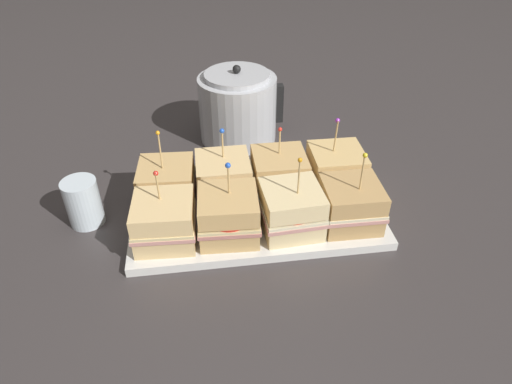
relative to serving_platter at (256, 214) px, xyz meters
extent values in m
plane|color=#383333|center=(0.00, 0.00, -0.01)|extent=(6.00, 6.00, 0.00)
cube|color=silver|center=(0.00, 0.00, 0.00)|extent=(0.49, 0.26, 0.01)
cube|color=silver|center=(0.00, 0.00, 0.01)|extent=(0.49, 0.26, 0.01)
cube|color=#DBB77A|center=(-0.18, -0.06, 0.03)|extent=(0.11, 0.11, 0.04)
cube|color=tan|center=(-0.18, -0.06, 0.05)|extent=(0.12, 0.12, 0.01)
cube|color=beige|center=(-0.18, -0.06, 0.06)|extent=(0.12, 0.12, 0.01)
cube|color=#E8C281|center=(-0.18, -0.06, 0.08)|extent=(0.11, 0.11, 0.04)
cylinder|color=tan|center=(-0.18, -0.05, 0.12)|extent=(0.00, 0.01, 0.07)
sphere|color=red|center=(-0.18, -0.05, 0.15)|extent=(0.01, 0.01, 0.01)
cube|color=tan|center=(-0.06, -0.06, 0.03)|extent=(0.11, 0.11, 0.04)
cube|color=tan|center=(-0.06, -0.06, 0.05)|extent=(0.12, 0.12, 0.01)
cube|color=beige|center=(-0.06, -0.06, 0.06)|extent=(0.12, 0.12, 0.01)
cylinder|color=red|center=(-0.06, -0.08, 0.06)|extent=(0.07, 0.07, 0.00)
cube|color=tan|center=(-0.06, -0.06, 0.08)|extent=(0.11, 0.11, 0.04)
cylinder|color=tan|center=(-0.06, -0.06, 0.12)|extent=(0.00, 0.01, 0.07)
sphere|color=blue|center=(-0.06, -0.06, 0.16)|extent=(0.01, 0.01, 0.01)
cube|color=beige|center=(0.06, -0.06, 0.03)|extent=(0.11, 0.11, 0.04)
cube|color=tan|center=(0.06, -0.06, 0.05)|extent=(0.12, 0.12, 0.01)
cube|color=beige|center=(0.06, -0.06, 0.06)|extent=(0.12, 0.12, 0.01)
cylinder|color=red|center=(0.06, -0.08, 0.06)|extent=(0.06, 0.06, 0.00)
cube|color=beige|center=(0.06, -0.06, 0.08)|extent=(0.11, 0.11, 0.04)
cylinder|color=tan|center=(0.07, -0.07, 0.13)|extent=(0.00, 0.00, 0.08)
sphere|color=orange|center=(0.07, -0.07, 0.17)|extent=(0.01, 0.01, 0.01)
cube|color=tan|center=(0.17, -0.06, 0.03)|extent=(0.11, 0.11, 0.04)
cube|color=tan|center=(0.17, -0.06, 0.05)|extent=(0.11, 0.11, 0.01)
cube|color=beige|center=(0.17, -0.06, 0.06)|extent=(0.11, 0.11, 0.01)
cube|color=tan|center=(0.17, -0.06, 0.08)|extent=(0.11, 0.11, 0.04)
cylinder|color=tan|center=(0.18, -0.07, 0.13)|extent=(0.00, 0.01, 0.08)
sphere|color=yellow|center=(0.18, -0.07, 0.17)|extent=(0.01, 0.01, 0.01)
cube|color=tan|center=(-0.17, 0.06, 0.03)|extent=(0.11, 0.11, 0.04)
cube|color=#B26B60|center=(-0.17, 0.06, 0.05)|extent=(0.12, 0.12, 0.01)
cube|color=beige|center=(-0.17, 0.06, 0.06)|extent=(0.12, 0.12, 0.01)
cube|color=tan|center=(-0.17, 0.06, 0.08)|extent=(0.11, 0.11, 0.04)
cylinder|color=tan|center=(-0.18, 0.05, 0.13)|extent=(0.00, 0.01, 0.09)
sphere|color=orange|center=(-0.18, 0.05, 0.17)|extent=(0.01, 0.01, 0.01)
cube|color=#DBB77A|center=(-0.06, 0.06, 0.03)|extent=(0.11, 0.11, 0.04)
cube|color=tan|center=(-0.06, 0.06, 0.05)|extent=(0.11, 0.11, 0.01)
cube|color=beige|center=(-0.06, 0.06, 0.06)|extent=(0.11, 0.11, 0.01)
cylinder|color=red|center=(-0.06, 0.04, 0.06)|extent=(0.07, 0.07, 0.00)
cube|color=#E8C281|center=(-0.06, 0.06, 0.08)|extent=(0.11, 0.11, 0.04)
cylinder|color=tan|center=(-0.06, 0.07, 0.12)|extent=(0.00, 0.01, 0.07)
sphere|color=blue|center=(-0.06, 0.07, 0.16)|extent=(0.01, 0.01, 0.01)
cube|color=tan|center=(0.06, 0.06, 0.03)|extent=(0.11, 0.11, 0.04)
cube|color=tan|center=(0.06, 0.06, 0.05)|extent=(0.11, 0.11, 0.01)
cube|color=beige|center=(0.06, 0.06, 0.06)|extent=(0.11, 0.11, 0.01)
cylinder|color=red|center=(0.06, 0.04, 0.06)|extent=(0.07, 0.07, 0.00)
cube|color=tan|center=(0.06, 0.06, 0.08)|extent=(0.11, 0.11, 0.04)
cylinder|color=tan|center=(0.06, 0.07, 0.12)|extent=(0.00, 0.00, 0.07)
sphere|color=red|center=(0.06, 0.07, 0.15)|extent=(0.01, 0.01, 0.01)
cube|color=tan|center=(0.18, 0.06, 0.03)|extent=(0.11, 0.11, 0.04)
cube|color=tan|center=(0.18, 0.06, 0.05)|extent=(0.11, 0.11, 0.01)
cube|color=beige|center=(0.18, 0.06, 0.06)|extent=(0.11, 0.11, 0.01)
cylinder|color=red|center=(0.18, 0.04, 0.06)|extent=(0.08, 0.08, 0.00)
cube|color=#E0B771|center=(0.18, 0.06, 0.08)|extent=(0.11, 0.11, 0.04)
cylinder|color=tan|center=(0.17, 0.06, 0.13)|extent=(0.00, 0.01, 0.08)
sphere|color=purple|center=(0.17, 0.06, 0.17)|extent=(0.01, 0.01, 0.01)
cylinder|color=#B7BABF|center=(0.00, 0.33, 0.07)|extent=(0.19, 0.19, 0.16)
cylinder|color=#B7BABF|center=(0.00, 0.33, 0.16)|extent=(0.16, 0.16, 0.01)
sphere|color=black|center=(0.00, 0.33, 0.17)|extent=(0.02, 0.02, 0.02)
cube|color=black|center=(0.10, 0.33, 0.08)|extent=(0.02, 0.02, 0.10)
cylinder|color=silver|center=(-0.34, 0.03, 0.04)|extent=(0.07, 0.07, 0.10)
camera|label=1|loc=(-0.10, -0.71, 0.58)|focal=32.00mm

